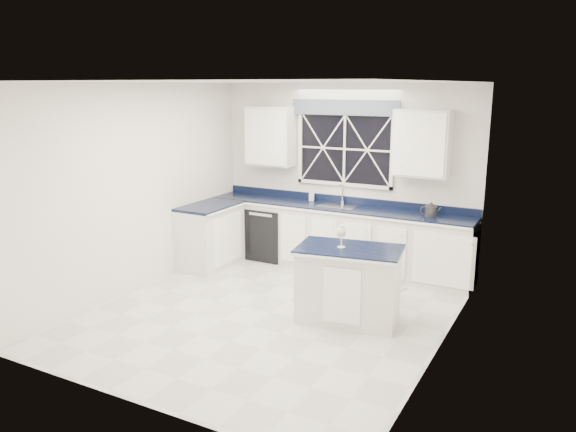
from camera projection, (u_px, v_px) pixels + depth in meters
The scene contains 13 objects.
ground at pixel (271, 313), 6.73m from camera, with size 4.50×4.50×0.00m, color silver.
back_wall at pixel (345, 175), 8.35m from camera, with size 4.00×0.10×2.70m, color silver.
base_cabinets at pixel (311, 238), 8.31m from camera, with size 3.99×1.60×0.90m.
countertop at pixel (337, 207), 8.19m from camera, with size 3.98×0.64×0.04m, color black.
dishwasher at pixel (272, 232), 8.81m from camera, with size 0.60×0.58×0.82m, color black.
window at pixel (345, 143), 8.20m from camera, with size 1.65×0.09×1.26m.
upper_cabinets at pixel (342, 139), 8.08m from camera, with size 3.10×0.34×0.90m.
faucet at pixel (342, 193), 8.32m from camera, with size 0.05×0.20×0.30m.
island at pixel (349, 284), 6.43m from camera, with size 1.27×0.89×0.87m.
rug at pixel (357, 285), 7.62m from camera, with size 1.26×0.92×0.02m.
kettle at pixel (431, 210), 7.53m from camera, with size 0.27×0.20×0.20m.
wine_glass at pixel (342, 232), 6.30m from camera, with size 0.11×0.11×0.26m.
soap_bottle at pixel (312, 195), 8.57m from camera, with size 0.08×0.08×0.17m, color silver.
Camera 1 is at (3.14, -5.45, 2.67)m, focal length 35.00 mm.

